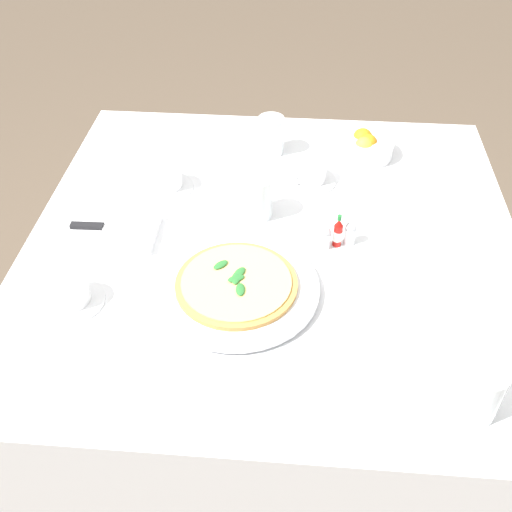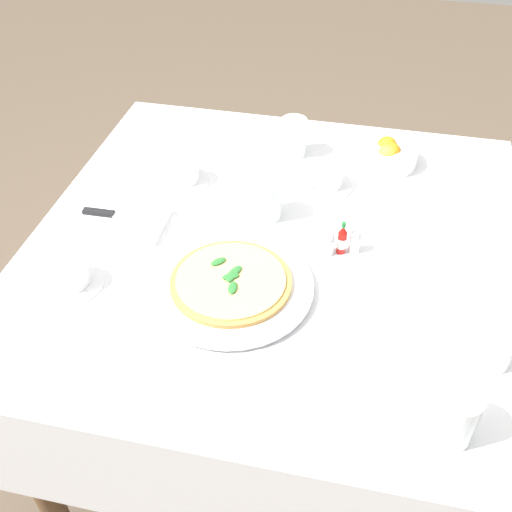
{
  "view_description": "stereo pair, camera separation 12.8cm",
  "coord_description": "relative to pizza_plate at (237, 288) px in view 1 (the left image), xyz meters",
  "views": [
    {
      "loc": [
        0.05,
        -1.05,
        1.6
      ],
      "look_at": [
        -0.03,
        -0.09,
        0.75
      ],
      "focal_mm": 41.96,
      "sensor_mm": 36.0,
      "label": 1
    },
    {
      "loc": [
        0.17,
        -1.03,
        1.6
      ],
      "look_at": [
        -0.03,
        -0.09,
        0.75
      ],
      "focal_mm": 41.96,
      "sensor_mm": 36.0,
      "label": 2
    }
  ],
  "objects": [
    {
      "name": "citrus_bowl",
      "position": [
        0.29,
        0.55,
        0.02
      ],
      "size": [
        0.15,
        0.15,
        0.06
      ],
      "color": "white",
      "rests_on": "dining_table"
    },
    {
      "name": "water_glass_back_corner",
      "position": [
        0.02,
        0.26,
        0.04
      ],
      "size": [
        0.07,
        0.07,
        0.1
      ],
      "color": "white",
      "rests_on": "dining_table"
    },
    {
      "name": "dinner_knife",
      "position": [
        -0.31,
        0.16,
        0.01
      ],
      "size": [
        0.2,
        0.02,
        0.01
      ],
      "rotation": [
        0.0,
        0.0,
        0.02
      ],
      "color": "silver",
      "rests_on": "napkin_folded"
    },
    {
      "name": "coffee_cup_far_left",
      "position": [
        0.14,
        0.41,
        0.02
      ],
      "size": [
        0.13,
        0.13,
        0.06
      ],
      "color": "white",
      "rests_on": "dining_table"
    },
    {
      "name": "water_glass_far_right",
      "position": [
        0.43,
        -0.25,
        0.04
      ],
      "size": [
        0.08,
        0.08,
        0.1
      ],
      "color": "white",
      "rests_on": "dining_table"
    },
    {
      "name": "pepper_shaker",
      "position": [
        0.18,
        0.16,
        0.01
      ],
      "size": [
        0.03,
        0.03,
        0.06
      ],
      "color": "white",
      "rests_on": "dining_table"
    },
    {
      "name": "salt_shaker",
      "position": [
        0.24,
        0.18,
        0.01
      ],
      "size": [
        0.03,
        0.03,
        0.06
      ],
      "color": "white",
      "rests_on": "dining_table"
    },
    {
      "name": "pizza_plate",
      "position": [
        0.0,
        0.0,
        0.0
      ],
      "size": [
        0.34,
        0.34,
        0.02
      ],
      "color": "white",
      "rests_on": "dining_table"
    },
    {
      "name": "water_glass_near_right",
      "position": [
        0.04,
        0.55,
        0.03
      ],
      "size": [
        0.07,
        0.07,
        0.1
      ],
      "color": "white",
      "rests_on": "dining_table"
    },
    {
      "name": "coffee_cup_center_back",
      "position": [
        0.5,
        -0.08,
        0.02
      ],
      "size": [
        0.13,
        0.13,
        0.06
      ],
      "color": "white",
      "rests_on": "dining_table"
    },
    {
      "name": "hot_sauce_bottle",
      "position": [
        0.21,
        0.17,
        0.02
      ],
      "size": [
        0.02,
        0.02,
        0.08
      ],
      "color": "#B7140F",
      "rests_on": "dining_table"
    },
    {
      "name": "coffee_cup_right_edge",
      "position": [
        -0.33,
        -0.06,
        0.01
      ],
      "size": [
        0.13,
        0.13,
        0.06
      ],
      "color": "white",
      "rests_on": "dining_table"
    },
    {
      "name": "pizza",
      "position": [
        -0.0,
        0.0,
        0.01
      ],
      "size": [
        0.25,
        0.25,
        0.02
      ],
      "color": "#C68E47",
      "rests_on": "pizza_plate"
    },
    {
      "name": "coffee_cup_near_left",
      "position": [
        -0.21,
        0.36,
        0.02
      ],
      "size": [
        0.13,
        0.13,
        0.07
      ],
      "color": "white",
      "rests_on": "dining_table"
    },
    {
      "name": "dining_table",
      "position": [
        0.07,
        0.18,
        -0.14
      ],
      "size": [
        1.12,
        1.12,
        0.73
      ],
      "color": "white",
      "rests_on": "ground_plane"
    },
    {
      "name": "ground_plane",
      "position": [
        0.07,
        0.18,
        -0.74
      ],
      "size": [
        8.0,
        8.0,
        0.0
      ],
      "primitive_type": "plane",
      "color": "brown"
    },
    {
      "name": "napkin_folded",
      "position": [
        -0.31,
        0.16,
        -0.0
      ],
      "size": [
        0.22,
        0.13,
        0.02
      ],
      "rotation": [
        0.0,
        0.0,
        0.0
      ],
      "color": "white",
      "rests_on": "dining_table"
    }
  ]
}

